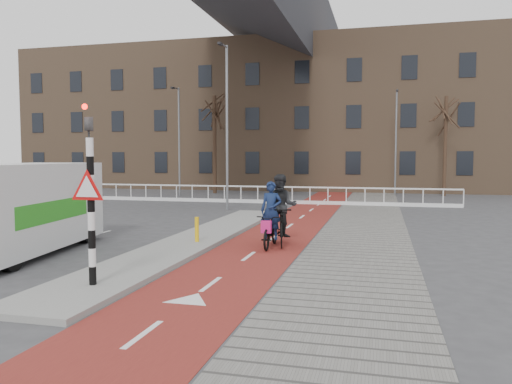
# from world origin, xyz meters

# --- Properties ---
(ground) EXTENTS (120.00, 120.00, 0.00)m
(ground) POSITION_xyz_m (0.00, 0.00, 0.00)
(ground) COLOR #38383A
(ground) RESTS_ON ground
(bike_lane) EXTENTS (2.50, 60.00, 0.01)m
(bike_lane) POSITION_xyz_m (1.50, 10.00, 0.01)
(bike_lane) COLOR maroon
(bike_lane) RESTS_ON ground
(sidewalk) EXTENTS (3.00, 60.00, 0.01)m
(sidewalk) POSITION_xyz_m (4.30, 10.00, 0.01)
(sidewalk) COLOR slate
(sidewalk) RESTS_ON ground
(curb_island) EXTENTS (1.80, 16.00, 0.12)m
(curb_island) POSITION_xyz_m (-0.70, 4.00, 0.06)
(curb_island) COLOR gray
(curb_island) RESTS_ON ground
(traffic_signal) EXTENTS (0.80, 0.80, 3.68)m
(traffic_signal) POSITION_xyz_m (-0.60, -2.02, 1.99)
(traffic_signal) COLOR black
(traffic_signal) RESTS_ON curb_island
(bollard) EXTENTS (0.12, 0.12, 0.73)m
(bollard) POSITION_xyz_m (-0.42, 3.21, 0.49)
(bollard) COLOR yellow
(bollard) RESTS_ON curb_island
(cyclist_near) EXTENTS (0.70, 1.85, 1.92)m
(cyclist_near) POSITION_xyz_m (1.79, 3.42, 0.65)
(cyclist_near) COLOR black
(cyclist_near) RESTS_ON bike_lane
(cyclist_far) EXTENTS (1.03, 2.06, 2.11)m
(cyclist_far) POSITION_xyz_m (2.02, 3.82, 0.88)
(cyclist_far) COLOR black
(cyclist_far) RESTS_ON bike_lane
(van) EXTENTS (3.05, 5.96, 2.45)m
(van) POSITION_xyz_m (-4.61, 0.78, 1.29)
(van) COLOR silver
(van) RESTS_ON ground
(railing) EXTENTS (28.00, 0.10, 0.99)m
(railing) POSITION_xyz_m (-5.00, 17.00, 0.31)
(railing) COLOR silver
(railing) RESTS_ON ground
(townhouse_row) EXTENTS (46.00, 10.00, 15.90)m
(townhouse_row) POSITION_xyz_m (-3.00, 32.00, 7.81)
(townhouse_row) COLOR #7F6047
(townhouse_row) RESTS_ON ground
(tree_mid) EXTENTS (0.28, 0.28, 7.07)m
(tree_mid) POSITION_xyz_m (-6.99, 24.00, 3.54)
(tree_mid) COLOR #2F1F15
(tree_mid) RESTS_ON ground
(tree_right) EXTENTS (0.24, 0.24, 6.71)m
(tree_right) POSITION_xyz_m (8.98, 25.27, 3.36)
(tree_right) COLOR #2F1F15
(tree_right) RESTS_ON ground
(streetlight_near) EXTENTS (0.12, 0.12, 8.08)m
(streetlight_near) POSITION_xyz_m (-2.58, 13.06, 4.04)
(streetlight_near) COLOR slate
(streetlight_near) RESTS_ON ground
(streetlight_left) EXTENTS (0.12, 0.12, 7.29)m
(streetlight_left) POSITION_xyz_m (-8.49, 21.01, 3.65)
(streetlight_left) COLOR slate
(streetlight_left) RESTS_ON ground
(streetlight_right) EXTENTS (0.12, 0.12, 7.14)m
(streetlight_right) POSITION_xyz_m (5.75, 24.78, 3.57)
(streetlight_right) COLOR slate
(streetlight_right) RESTS_ON ground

